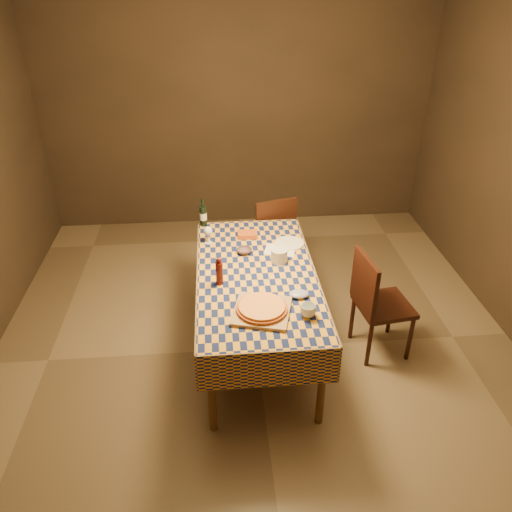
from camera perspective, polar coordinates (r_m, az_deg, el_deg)
The scene contains 16 objects.
room at distance 3.64m, azimuth 0.07°, elevation 5.69°, with size 5.00×5.10×2.70m.
dining_table at distance 3.96m, azimuth 0.06°, elevation -2.93°, with size 0.94×1.84×0.77m.
cutting_board at distance 3.50m, azimuth 0.67°, elevation -6.30°, with size 0.39×0.39×0.02m, color #A77B4E.
pizza at distance 3.49m, azimuth 0.67°, elevation -5.92°, with size 0.45×0.45×0.04m.
pepper_mill at distance 3.75m, azimuth -4.22°, elevation -1.80°, with size 0.07×0.07×0.23m.
bowl at distance 4.18m, azimuth -1.35°, elevation 0.58°, with size 0.13×0.13×0.04m, color #58404A.
wine_glass at distance 4.31m, azimuth -5.53°, elevation 2.80°, with size 0.08×0.08×0.16m.
wine_bottle at distance 4.62m, azimuth -6.05°, elevation 4.61°, with size 0.08×0.08×0.26m.
deli_tub at distance 4.05m, azimuth 2.67°, elevation 0.05°, with size 0.13×0.13×0.11m, color silver.
takeout_container at distance 4.43m, azimuth -0.98°, elevation 2.46°, with size 0.17×0.12×0.04m, color #B64A17.
white_plate at distance 4.33m, azimuth 3.83°, elevation 1.45°, with size 0.25×0.25×0.01m, color silver.
tumbler at distance 3.47m, azimuth 5.99°, elevation -6.24°, with size 0.11×0.11×0.09m, color silver.
flour_patch at distance 4.24m, azimuth 2.76°, elevation 0.70°, with size 0.25×0.19×0.00m, color white.
flour_bag at distance 3.67m, azimuth 4.94°, elevation -4.35°, with size 0.15×0.11×0.04m, color #979EC2.
chair_far at distance 5.03m, azimuth 1.77°, elevation 2.65°, with size 0.52×0.53×0.93m.
chair_right at distance 4.17m, azimuth 13.49°, elevation -4.89°, with size 0.48×0.47×0.93m.
Camera 1 is at (-0.29, -3.28, 2.90)m, focal length 35.00 mm.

